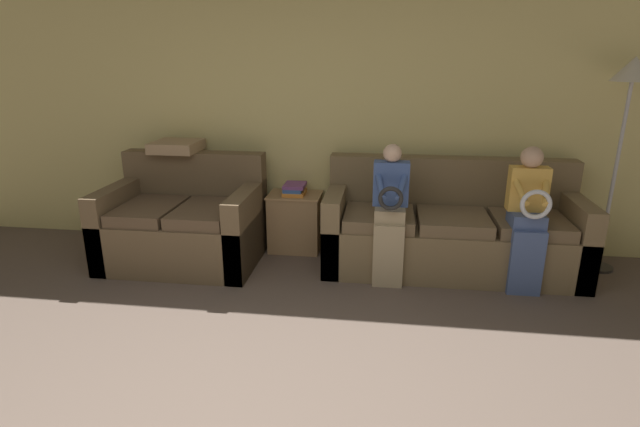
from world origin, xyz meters
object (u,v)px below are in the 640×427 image
at_px(couch_main, 450,231).
at_px(throw_pillow, 177,146).
at_px(child_left_seated, 390,209).
at_px(child_right_seated, 528,213).
at_px(floor_lamp, 630,90).
at_px(couch_side, 185,225).
at_px(book_stack, 294,189).
at_px(side_shelf, 295,221).

bearing_deg(couch_main, throw_pillow, 176.06).
distance_m(child_left_seated, child_right_seated, 1.11).
xyz_separation_m(child_left_seated, child_right_seated, (1.11, 0.00, 0.01)).
distance_m(child_left_seated, floor_lamp, 2.22).
bearing_deg(floor_lamp, couch_main, -174.04).
height_order(couch_side, throw_pillow, throw_pillow).
height_order(couch_side, book_stack, couch_side).
xyz_separation_m(child_right_seated, side_shelf, (-2.04, 0.60, -0.36)).
bearing_deg(throw_pillow, couch_main, -3.94).
xyz_separation_m(side_shelf, floor_lamp, (2.87, -0.10, 1.32)).
height_order(child_right_seated, throw_pillow, child_right_seated).
bearing_deg(child_right_seated, throw_pillow, 170.35).
bearing_deg(book_stack, throw_pillow, -177.33).
relative_size(child_right_seated, floor_lamp, 0.63).
xyz_separation_m(child_right_seated, throw_pillow, (-3.20, 0.54, 0.38)).
height_order(child_left_seated, book_stack, child_left_seated).
bearing_deg(side_shelf, throw_pillow, -176.98).
distance_m(child_left_seated, book_stack, 1.11).
bearing_deg(child_left_seated, couch_side, 174.08).
distance_m(child_right_seated, throw_pillow, 3.27).
bearing_deg(side_shelf, child_left_seated, -33.02).
bearing_deg(side_shelf, couch_main, -9.29).
xyz_separation_m(couch_side, side_shelf, (0.99, 0.41, -0.05)).
height_order(floor_lamp, throw_pillow, floor_lamp).
relative_size(couch_side, floor_lamp, 0.74).
relative_size(child_left_seated, book_stack, 4.45).
height_order(couch_main, child_right_seated, child_right_seated).
distance_m(child_right_seated, floor_lamp, 1.36).
bearing_deg(child_left_seated, book_stack, 147.34).
bearing_deg(couch_main, child_right_seated, -32.99).
height_order(side_shelf, floor_lamp, floor_lamp).
bearing_deg(throw_pillow, child_left_seated, -14.61).
bearing_deg(side_shelf, couch_side, -157.70).
xyz_separation_m(child_left_seated, book_stack, (-0.93, 0.60, -0.02)).
xyz_separation_m(couch_main, floor_lamp, (1.38, 0.14, 1.27)).
height_order(couch_side, child_left_seated, child_left_seated).
bearing_deg(side_shelf, floor_lamp, -1.98).
height_order(couch_side, child_right_seated, child_right_seated).
height_order(couch_side, side_shelf, couch_side).
bearing_deg(book_stack, side_shelf, 77.13).
relative_size(child_left_seated, throw_pillow, 2.71).
height_order(couch_side, floor_lamp, floor_lamp).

